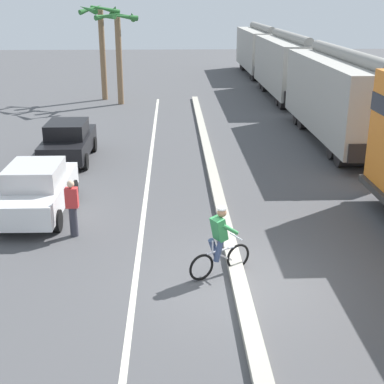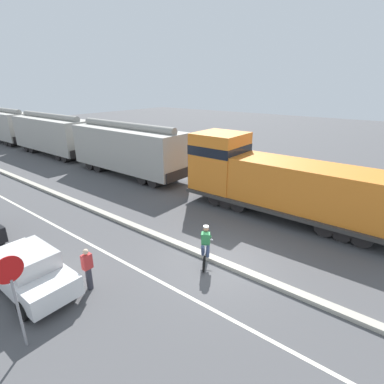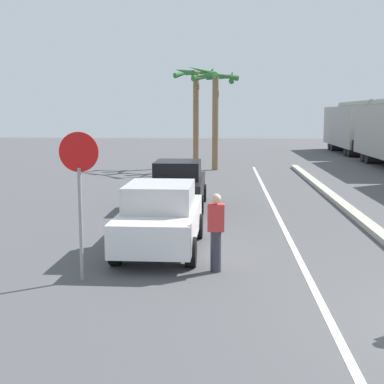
% 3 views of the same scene
% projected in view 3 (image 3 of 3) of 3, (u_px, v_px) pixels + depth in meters
% --- Properties ---
extents(median_curb, '(0.36, 36.00, 0.16)m').
position_uv_depth(median_curb, '(381.00, 235.00, 13.94)').
color(median_curb, '#B2AD9E').
rests_on(median_curb, ground).
extents(lane_stripe, '(0.14, 36.00, 0.01)m').
position_uv_depth(lane_stripe, '(288.00, 236.00, 14.11)').
color(lane_stripe, silver).
rests_on(lane_stripe, ground).
extents(hopper_car_trailing, '(2.90, 10.60, 4.18)m').
position_uv_depth(hopper_car_trailing, '(354.00, 127.00, 42.70)').
color(hopper_car_trailing, '#A4A29A').
rests_on(hopper_car_trailing, ground).
extents(parked_car_white, '(1.86, 4.21, 1.62)m').
position_uv_depth(parked_car_white, '(161.00, 217.00, 12.53)').
color(parked_car_white, silver).
rests_on(parked_car_white, ground).
extents(parked_car_black, '(1.85, 4.21, 1.62)m').
position_uv_depth(parked_car_black, '(178.00, 184.00, 18.25)').
color(parked_car_black, black).
rests_on(parked_car_black, ground).
extents(stop_sign, '(0.76, 0.08, 2.88)m').
position_uv_depth(stop_sign, '(79.00, 177.00, 10.13)').
color(stop_sign, gray).
rests_on(stop_sign, ground).
extents(palm_tree_near, '(2.69, 2.77, 5.96)m').
position_uv_depth(palm_tree_near, '(196.00, 93.00, 31.53)').
color(palm_tree_near, '#846647').
rests_on(palm_tree_near, ground).
extents(palm_tree_far, '(2.70, 2.77, 5.59)m').
position_uv_depth(palm_tree_far, '(216.00, 97.00, 29.85)').
color(palm_tree_far, '#846647').
rests_on(palm_tree_far, ground).
extents(pedestrian_by_cars, '(0.34, 0.22, 1.62)m').
position_uv_depth(pedestrian_by_cars, '(216.00, 231.00, 10.86)').
color(pedestrian_by_cars, '#33333D').
rests_on(pedestrian_by_cars, ground).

